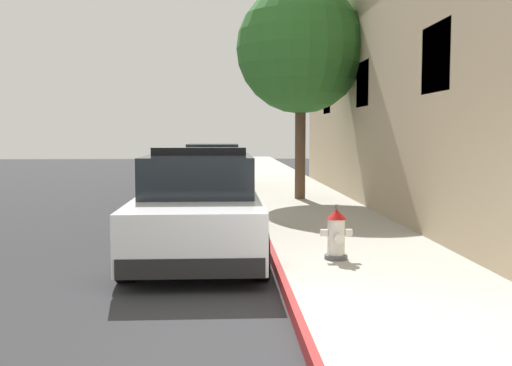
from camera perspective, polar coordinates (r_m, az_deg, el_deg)
name	(u,v)px	position (r m, az deg, el deg)	size (l,w,h in m)	color
ground_plane	(66,214)	(15.54, -17.69, -2.86)	(32.06, 60.00, 0.20)	#2B2B2D
sidewalk_pavement	(306,205)	(15.15, 4.83, -2.15)	(2.62, 60.00, 0.16)	#ADA89E
curb_painted_edge	(253,206)	(15.03, -0.29, -2.19)	(0.08, 60.00, 0.16)	maroon
storefront_building	(510,89)	(16.22, 23.11, 8.32)	(7.65, 18.37, 6.01)	tan
police_cruiser	(199,207)	(9.41, -5.47, -2.32)	(1.94, 4.84, 1.68)	white
parked_car_silver_ahead	(213,169)	(19.78, -4.14, 1.39)	(1.94, 4.84, 1.56)	#B2B5BA
fire_hydrant	(336,234)	(8.34, 7.69, -4.87)	(0.44, 0.40, 0.76)	#4C4C51
street_tree	(301,49)	(16.06, 4.31, 12.64)	(3.39, 3.39, 5.65)	brown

